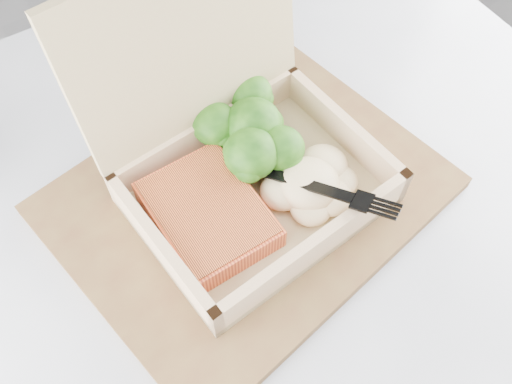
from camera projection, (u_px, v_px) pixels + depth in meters
cafe_table at (272, 312)px, 0.72m from camera, size 0.85×0.85×0.74m
serving_tray at (247, 196)px, 0.57m from camera, size 0.40×0.34×0.02m
takeout_container at (236, 146)px, 0.53m from camera, size 0.24×0.22×0.22m
salmon_fillet at (208, 214)px, 0.53m from camera, size 0.09×0.12×0.03m
broccoli_pile at (253, 129)px, 0.57m from camera, size 0.13×0.13×0.05m
mashed_potatoes at (309, 184)px, 0.54m from camera, size 0.10×0.08×0.03m
plastic_fork at (283, 174)px, 0.53m from camera, size 0.08×0.14×0.03m
receipt at (168, 79)px, 0.67m from camera, size 0.13×0.16×0.00m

